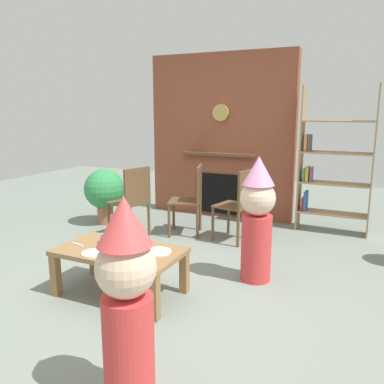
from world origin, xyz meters
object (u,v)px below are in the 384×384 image
Objects in this scene: dining_chair_right at (240,201)px; dining_chair_middle at (192,196)px; paper_cup_near_left at (114,242)px; dining_chair_left at (133,198)px; paper_cup_near_right at (135,250)px; potted_plant_short at (104,191)px; child_in_pink at (257,216)px; bookshelf at (331,166)px; paper_plate_rear at (94,253)px; paper_plate_front at (158,251)px; paper_cup_center at (139,242)px; child_with_cone_hat at (127,298)px; paper_cup_far_left at (105,238)px; birthday_cake_slice at (149,255)px; coffee_table at (120,256)px.

dining_chair_middle is at bearing 9.92° from dining_chair_right.
dining_chair_left is (-0.69, 1.36, 0.05)m from paper_cup_near_left.
paper_cup_near_right is 0.14× the size of potted_plant_short.
paper_cup_near_left is at bearing -2.71° from child_in_pink.
paper_cup_near_left is 0.12× the size of dining_chair_middle.
bookshelf reaches higher than paper_plate_rear.
dining_chair_left is at bearing 116.95° from paper_cup_near_left.
child_in_pink is 1.54m from dining_chair_middle.
dining_chair_right is (0.65, -0.03, 0.00)m from dining_chair_middle.
child_in_pink is at bearing 47.52° from paper_plate_front.
paper_cup_near_left is at bearing -156.65° from paper_cup_center.
paper_plate_front is 2.47m from potted_plant_short.
dining_chair_right is at bearing 71.88° from paper_cup_near_left.
child_with_cone_hat reaches higher than paper_plate_front.
bookshelf is 1.97m from child_in_pink.
paper_cup_center is at bearing 3.84° from paper_cup_far_left.
paper_cup_far_left is 0.08× the size of child_with_cone_hat.
bookshelf reaches higher than birthday_cake_slice.
dining_chair_left is 1.33m from dining_chair_right.
paper_cup_center is at bearing 80.84° from dining_chair_middle.
birthday_cake_slice is 1.11m from child_in_pink.
paper_cup_near_right is 1.10× the size of birthday_cake_slice.
child_in_pink is (0.86, 0.68, 0.17)m from paper_cup_center.
paper_cup_near_right is 0.09× the size of child_with_cone_hat.
bookshelf is 1.61× the size of child_in_pink.
paper_cup_near_right reaches higher than paper_cup_far_left.
dining_chair_right is (0.16, 1.70, 0.09)m from paper_plate_front.
potted_plant_short reaches higher than paper_cup_near_right.
bookshelf is at bearing 57.94° from paper_cup_far_left.
birthday_cake_slice is 1.08m from child_with_cone_hat.
birthday_cake_slice is 0.08× the size of child_in_pink.
dining_chair_middle is 1.00× the size of dining_chair_right.
paper_cup_far_left is 0.55m from paper_plate_front.
paper_cup_center is (0.13, 0.11, 0.11)m from coffee_table.
bookshelf is at bearing -169.27° from dining_chair_middle.
dining_chair_middle is at bearing -18.73° from child_with_cone_hat.
child_with_cone_hat is at bearing -67.88° from paper_plate_front.
paper_plate_rear is at bearing -170.77° from birthday_cake_slice.
paper_cup_near_right is 0.09× the size of child_in_pink.
paper_cup_near_right is at bearing 9.58° from child_in_pink.
potted_plant_short is (-1.27, 1.66, 0.02)m from paper_cup_far_left.
child_in_pink is at bearing 35.87° from paper_cup_near_left.
paper_plate_rear is (-0.05, -0.20, -0.05)m from paper_cup_near_left.
paper_plate_rear is 0.49m from birthday_cake_slice.
paper_plate_front is at bearing -14.98° from child_with_cone_hat.
paper_cup_center is 0.08× the size of child_in_pink.
birthday_cake_slice is at bearing -85.67° from paper_plate_front.
paper_plate_front is at bearing 8.17° from paper_cup_near_left.
paper_plate_rear reaches higher than coffee_table.
bookshelf is 3.02m from birthday_cake_slice.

